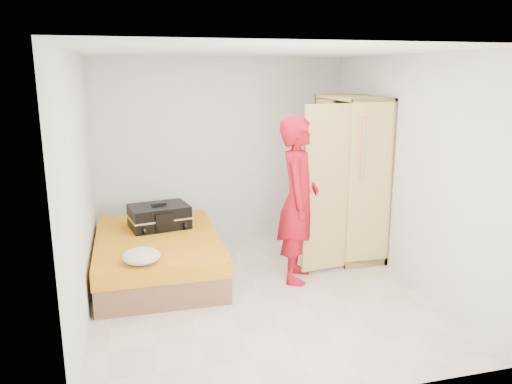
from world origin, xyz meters
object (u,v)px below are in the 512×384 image
object	(u,v)px
wardrobe	(348,181)
suitcase	(159,216)
round_cushion	(141,256)
person	(298,200)
bed	(158,255)

from	to	relation	value
wardrobe	suitcase	distance (m)	2.48
round_cushion	person	bearing A→B (deg)	10.20
person	suitcase	xyz separation A→B (m)	(-1.53, 0.85, -0.32)
wardrobe	suitcase	world-z (taller)	wardrobe
person	suitcase	distance (m)	1.78
bed	round_cushion	distance (m)	0.92
suitcase	round_cushion	size ratio (longest dim) A/B	2.09
wardrobe	suitcase	bearing A→B (deg)	174.95
wardrobe	person	distance (m)	1.11
bed	person	xyz separation A→B (m)	(1.59, -0.51, 0.71)
bed	person	bearing A→B (deg)	-17.78
wardrobe	suitcase	size ratio (longest dim) A/B	2.59
person	suitcase	size ratio (longest dim) A/B	2.38
suitcase	round_cushion	distance (m)	1.21
suitcase	wardrobe	bearing A→B (deg)	-15.71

